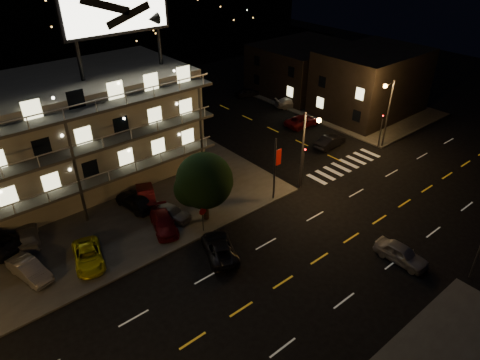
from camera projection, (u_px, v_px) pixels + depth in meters
ground at (302, 270)px, 32.40m from camera, size 140.00×140.00×0.00m
curb_nw at (27, 219)px, 37.84m from camera, size 44.00×24.00×0.15m
curb_ne at (343, 103)px, 61.95m from camera, size 16.00×24.00×0.15m
motel at (45, 138)px, 39.88m from camera, size 28.00×13.80×18.10m
side_bldg_front at (371, 82)px, 57.15m from camera, size 14.06×10.00×8.50m
side_bldg_back at (304, 68)px, 65.43m from camera, size 14.06×12.00×7.00m
streetlight_nc at (306, 144)px, 39.71m from camera, size 0.44×1.92×8.00m
streetlight_ne at (387, 108)px, 47.42m from camera, size 1.92×0.44×8.00m
signal_nw at (303, 162)px, 41.59m from camera, size 0.20×0.27×4.60m
signal_sw at (479, 251)px, 30.42m from camera, size 0.20×0.27×4.60m
signal_ne at (381, 127)px, 48.71m from camera, size 0.27×0.20×4.60m
banner_north at (275, 168)px, 38.94m from camera, size 0.83×0.16×6.40m
stop_sign at (203, 216)px, 35.51m from camera, size 0.91×0.11×2.61m
tree at (204, 182)px, 35.84m from camera, size 5.02×4.84×6.33m
lot_car_1 at (29, 270)px, 31.26m from camera, size 2.41×4.33×1.35m
lot_car_2 at (88, 256)px, 32.60m from camera, size 3.16×4.84×1.24m
lot_car_3 at (164, 222)px, 36.26m from camera, size 3.15×4.85×1.31m
lot_car_4 at (171, 212)px, 37.53m from camera, size 2.74×4.07×1.29m
lot_car_7 at (28, 236)px, 34.70m from camera, size 2.55×4.46×1.22m
lot_car_8 at (135, 201)px, 38.83m from camera, size 2.37×4.60×1.50m
lot_car_9 at (146, 195)px, 39.77m from camera, size 3.06×4.58×1.43m
side_car_0 at (330, 142)px, 49.74m from camera, size 4.38×1.77×1.42m
side_car_1 at (302, 121)px, 55.02m from camera, size 4.97×2.41×1.36m
side_car_2 at (291, 102)px, 60.65m from camera, size 5.04×3.61×1.36m
side_car_3 at (247, 92)px, 64.34m from camera, size 3.97×2.16×1.28m
road_car_east at (401, 254)px, 32.94m from camera, size 1.84×4.23×1.42m
road_car_west at (219, 248)px, 33.60m from camera, size 3.81×5.22×1.32m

